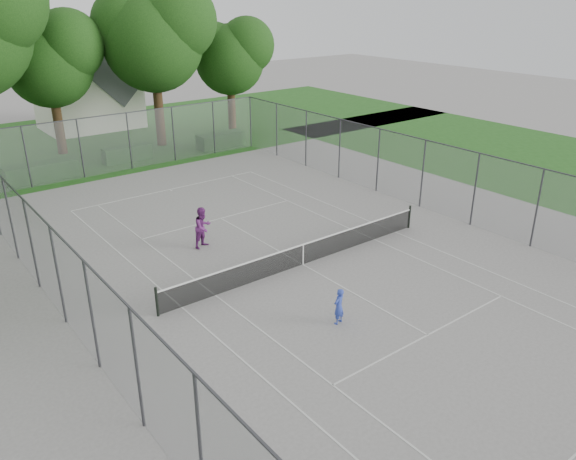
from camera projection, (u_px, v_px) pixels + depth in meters
ground at (303, 265)px, 22.78m from camera, size 120.00×120.00×0.00m
grass_far at (83, 141)px, 41.73m from camera, size 60.00×20.00×0.00m
grass_right at (575, 169)px, 35.14m from camera, size 16.00×40.00×0.00m
court_markings at (303, 265)px, 22.78m from camera, size 11.03×23.83×0.01m
tennis_net at (303, 253)px, 22.58m from camera, size 12.87×0.10×1.10m
perimeter_fence at (303, 224)px, 22.07m from camera, size 18.08×34.08×3.52m
tree_far_midleft at (49, 56)px, 36.00m from camera, size 6.51×5.94×9.36m
tree_far_midright at (154, 33)px, 37.64m from camera, size 7.78×7.10×11.18m
tree_far_right at (231, 54)px, 42.10m from camera, size 6.00×5.48×8.63m
hedge_left at (41, 171)px, 32.88m from camera, size 4.08×1.23×1.02m
hedge_mid at (127, 154)px, 36.57m from camera, size 3.13×0.89×0.98m
hedge_right at (221, 140)px, 39.82m from camera, size 3.39×1.24×1.02m
house at (86, 82)px, 44.41m from camera, size 7.24×5.61×9.01m
girl_player at (339, 306)px, 18.54m from camera, size 0.53×0.42×1.28m
woman_player at (203, 227)px, 24.07m from camera, size 1.05×0.92×1.81m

